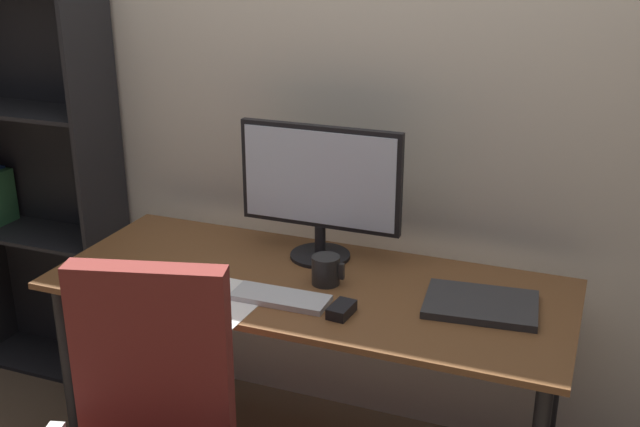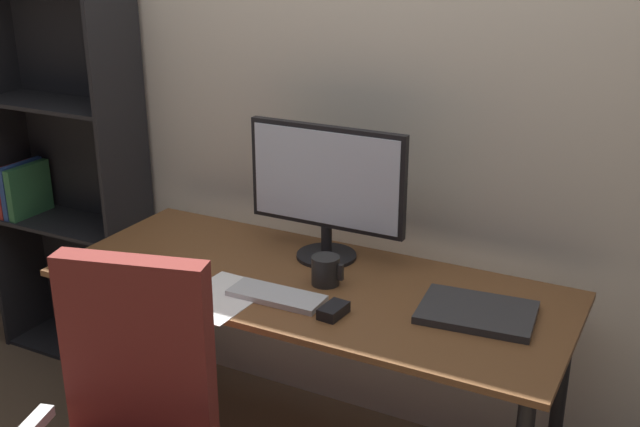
% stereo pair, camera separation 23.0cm
% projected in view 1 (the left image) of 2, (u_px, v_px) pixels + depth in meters
% --- Properties ---
extents(back_wall, '(6.40, 0.10, 2.60)m').
position_uv_depth(back_wall, '(363.00, 74.00, 2.63)').
color(back_wall, beige).
rests_on(back_wall, ground).
extents(desk, '(1.61, 0.66, 0.74)m').
position_uv_depth(desk, '(309.00, 307.00, 2.42)').
color(desk, brown).
rests_on(desk, ground).
extents(monitor, '(0.54, 0.20, 0.45)m').
position_uv_depth(monitor, '(320.00, 184.00, 2.47)').
color(monitor, black).
rests_on(monitor, desk).
extents(keyboard, '(0.29, 0.11, 0.02)m').
position_uv_depth(keyboard, '(280.00, 298.00, 2.26)').
color(keyboard, '#B7BABC').
rests_on(keyboard, desk).
extents(mouse, '(0.06, 0.10, 0.03)m').
position_uv_depth(mouse, '(341.00, 310.00, 2.18)').
color(mouse, black).
rests_on(mouse, desk).
extents(coffee_mug, '(0.10, 0.09, 0.09)m').
position_uv_depth(coffee_mug, '(326.00, 270.00, 2.36)').
color(coffee_mug, black).
rests_on(coffee_mug, desk).
extents(laptop, '(0.34, 0.26, 0.02)m').
position_uv_depth(laptop, '(481.00, 304.00, 2.22)').
color(laptop, '#2D2D30').
rests_on(laptop, desk).
extents(paper_sheet, '(0.22, 0.30, 0.00)m').
position_uv_depth(paper_sheet, '(224.00, 302.00, 2.26)').
color(paper_sheet, white).
rests_on(paper_sheet, desk).
extents(bookshelf, '(0.69, 0.28, 1.71)m').
position_uv_depth(bookshelf, '(34.00, 174.00, 3.09)').
color(bookshelf, black).
rests_on(bookshelf, ground).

